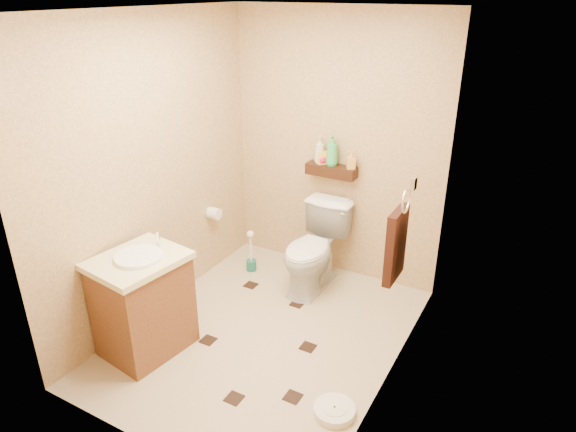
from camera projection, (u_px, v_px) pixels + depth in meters
The scene contains 19 objects.
ground at pixel (265, 335), 4.07m from camera, with size 2.50×2.50×0.00m, color tan.
wall_back at pixel (336, 149), 4.57m from camera, with size 2.00×0.04×2.40m, color tan.
wall_front at pixel (131, 275), 2.58m from camera, with size 2.00×0.04×2.40m, color tan.
wall_left at pixel (153, 171), 4.02m from camera, with size 0.04×2.50×2.40m, color tan.
wall_right at pixel (401, 224), 3.13m from camera, with size 0.04×2.50×2.40m, color tan.
ceiling at pixel (258, 9), 3.08m from camera, with size 2.00×2.50×0.02m, color silver.
wall_shelf at pixel (331, 171), 4.58m from camera, with size 0.46×0.14×0.10m, color #331D0E.
floor_accents at pixel (265, 340), 4.00m from camera, with size 1.13×1.36×0.01m.
toilet at pixel (314, 249), 4.57m from camera, with size 0.43×0.76×0.77m, color white.
vanity at pixel (143, 303), 3.77m from camera, with size 0.61×0.70×0.90m.
bathroom_scale at pixel (334, 410), 3.31m from camera, with size 0.34×0.34×0.05m.
toilet_brush at pixel (251, 256), 4.93m from camera, with size 0.10×0.10×0.42m.
towel_ring at pixel (397, 242), 3.47m from camera, with size 0.12×0.30×0.76m.
toilet_paper at pixel (214, 213), 4.75m from camera, with size 0.12×0.11×0.12m.
bottle_a at pixel (320, 150), 4.56m from camera, with size 0.09×0.09×0.24m, color beige.
bottle_b at pixel (322, 154), 4.56m from camera, with size 0.08×0.08×0.18m, color yellow.
bottle_c at pixel (322, 157), 4.57m from camera, with size 0.10×0.10×0.13m, color #EA1B41.
bottle_d at pixel (332, 150), 4.50m from camera, with size 0.11×0.11×0.27m, color #3AAE5A.
bottle_e at pixel (351, 160), 4.44m from camera, with size 0.07×0.07×0.16m, color #E5A94C.
Camera 1 is at (1.77, -2.81, 2.53)m, focal length 32.00 mm.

